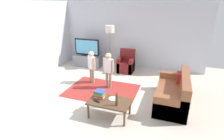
{
  "coord_description": "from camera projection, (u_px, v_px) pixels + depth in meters",
  "views": [
    {
      "loc": [
        1.74,
        -4.26,
        2.63
      ],
      "look_at": [
        0.0,
        0.6,
        0.65
      ],
      "focal_mm": 28.31,
      "sensor_mm": 36.0,
      "label": 1
    }
  ],
  "objects": [
    {
      "name": "floor_lamp",
      "position": [
        110.0,
        31.0,
        7.07
      ],
      "size": [
        0.36,
        0.36,
        1.78
      ],
      "color": "#262626",
      "rests_on": "ground"
    },
    {
      "name": "area_rug",
      "position": [
        102.0,
        90.0,
        5.64
      ],
      "size": [
        2.2,
        1.6,
        0.01
      ],
      "primitive_type": "cube",
      "color": "#9E2D28",
      "rests_on": "ground"
    },
    {
      "name": "child_near_tv",
      "position": [
        92.0,
        64.0,
        5.98
      ],
      "size": [
        0.34,
        0.23,
        1.12
      ],
      "color": "gray",
      "rests_on": "ground"
    },
    {
      "name": "armchair",
      "position": [
        126.0,
        64.0,
        7.11
      ],
      "size": [
        0.6,
        0.6,
        0.9
      ],
      "color": "maroon",
      "rests_on": "ground"
    },
    {
      "name": "wall_left",
      "position": [
        18.0,
        45.0,
        5.69
      ],
      "size": [
        0.12,
        6.0,
        2.7
      ],
      "primitive_type": "cube",
      "color": "silver",
      "rests_on": "ground"
    },
    {
      "name": "tv_remote",
      "position": [
        97.0,
        101.0,
        4.21
      ],
      "size": [
        0.18,
        0.1,
        0.02
      ],
      "primitive_type": "cube",
      "rotation": [
        0.0,
        0.0,
        -0.32
      ],
      "color": "black",
      "rests_on": "coffee_table"
    },
    {
      "name": "couch",
      "position": [
        175.0,
        94.0,
        4.82
      ],
      "size": [
        0.8,
        1.8,
        0.86
      ],
      "color": "brown",
      "rests_on": "ground"
    },
    {
      "name": "tv_stand",
      "position": [
        88.0,
        61.0,
        7.71
      ],
      "size": [
        1.2,
        0.44,
        0.5
      ],
      "color": "slate",
      "rests_on": "ground"
    },
    {
      "name": "tv",
      "position": [
        87.0,
        47.0,
        7.47
      ],
      "size": [
        1.1,
        0.28,
        0.71
      ],
      "color": "black",
      "rests_on": "tv_stand"
    },
    {
      "name": "bottle",
      "position": [
        117.0,
        100.0,
        4.0
      ],
      "size": [
        0.06,
        0.06,
        0.34
      ],
      "color": "#4C3319",
      "rests_on": "coffee_table"
    },
    {
      "name": "child_center",
      "position": [
        108.0,
        67.0,
        5.6
      ],
      "size": [
        0.39,
        0.19,
        1.18
      ],
      "color": "gray",
      "rests_on": "ground"
    },
    {
      "name": "coffee_table",
      "position": [
        109.0,
        103.0,
        4.25
      ],
      "size": [
        1.0,
        0.6,
        0.42
      ],
      "color": "#513823",
      "rests_on": "ground"
    },
    {
      "name": "ground",
      "position": [
        105.0,
        97.0,
        5.23
      ],
      "size": [
        7.8,
        7.8,
        0.0
      ],
      "primitive_type": "plane",
      "color": "beige"
    },
    {
      "name": "book_stack",
      "position": [
        100.0,
        94.0,
        4.38
      ],
      "size": [
        0.27,
        0.25,
        0.17
      ],
      "color": "white",
      "rests_on": "coffee_table"
    },
    {
      "name": "plate",
      "position": [
        113.0,
        99.0,
        4.32
      ],
      "size": [
        0.22,
        0.22,
        0.02
      ],
      "color": "white",
      "rests_on": "coffee_table"
    },
    {
      "name": "wall_back",
      "position": [
        131.0,
        35.0,
        7.39
      ],
      "size": [
        6.0,
        0.12,
        2.7
      ],
      "primitive_type": "cube",
      "color": "silver",
      "rests_on": "ground"
    }
  ]
}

